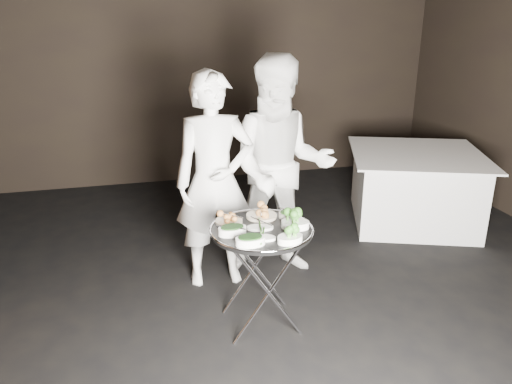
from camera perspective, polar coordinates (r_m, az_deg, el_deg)
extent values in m
cube|color=black|center=(3.72, 3.57, -15.21)|extent=(6.00, 7.00, 0.05)
cube|color=black|center=(6.51, -5.83, 14.40)|extent=(6.00, 0.05, 3.00)
cylinder|color=silver|center=(3.37, 1.44, -11.48)|extent=(0.49, 0.02, 0.72)
cylinder|color=silver|center=(3.37, 1.44, -11.48)|extent=(0.49, 0.02, 0.72)
cylinder|color=silver|center=(3.69, -0.15, -8.51)|extent=(0.49, 0.02, 0.72)
cylinder|color=silver|center=(3.69, -0.15, -8.51)|extent=(0.49, 0.02, 0.72)
cylinder|color=silver|center=(3.33, -2.86, -5.33)|extent=(0.02, 0.42, 0.02)
cylinder|color=silver|center=(3.43, 4.01, -4.59)|extent=(0.02, 0.42, 0.02)
cylinder|color=black|center=(3.36, 0.63, -4.45)|extent=(0.69, 0.69, 0.03)
torus|color=silver|center=(3.35, 0.63, -4.23)|extent=(0.70, 0.70, 0.02)
cylinder|color=beige|center=(3.45, -3.13, -3.37)|extent=(0.19, 0.19, 0.02)
cylinder|color=beige|center=(3.54, 0.63, -2.74)|extent=(0.22, 0.22, 0.02)
cylinder|color=white|center=(3.53, 3.49, -2.65)|extent=(0.11, 0.11, 0.04)
cylinder|color=silver|center=(3.44, -2.95, -2.65)|extent=(0.15, 0.15, 0.01)
cylinder|color=silver|center=(3.53, 0.55, -2.00)|extent=(0.05, 0.20, 0.01)
cylinder|color=silver|center=(3.51, 3.73, -2.20)|extent=(0.08, 0.19, 0.01)
cylinder|color=silver|center=(3.24, -2.91, -4.09)|extent=(0.18, 0.10, 0.01)
cylinder|color=silver|center=(3.35, 4.50, -3.33)|extent=(0.11, 0.18, 0.01)
cylinder|color=silver|center=(3.34, 0.59, -3.32)|extent=(0.10, 0.19, 0.01)
imported|color=white|center=(3.92, -4.75, 1.23)|extent=(0.63, 0.41, 1.72)
imported|color=white|center=(4.07, 2.88, 2.72)|extent=(1.02, 0.87, 1.82)
cube|color=silver|center=(5.49, 17.58, 0.39)|extent=(1.17, 1.17, 0.73)
cube|color=silver|center=(5.38, 17.99, 4.16)|extent=(1.32, 1.32, 0.02)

